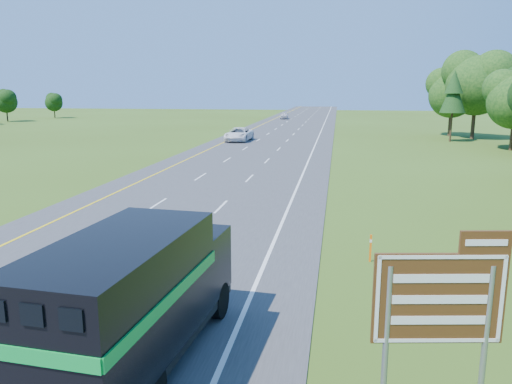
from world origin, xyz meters
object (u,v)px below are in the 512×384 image
Objects in this scene: horse_truck at (135,298)px; exit_sign at (441,307)px; white_suv at (239,134)px; far_car at (284,116)px.

horse_truck is 6.42m from exit_sign.
white_suv is at bearing 95.32° from exit_sign.
far_car is at bearing 87.96° from exit_sign.
exit_sign reaches higher than far_car.
horse_truck is 51.15m from white_suv.
far_car is 99.48m from exit_sign.
far_car is (0.60, 46.80, -0.12)m from white_suv.
horse_truck is 1.84× the size of far_car.
exit_sign is at bearing -72.56° from white_suv.
white_suv is 46.81m from far_car.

